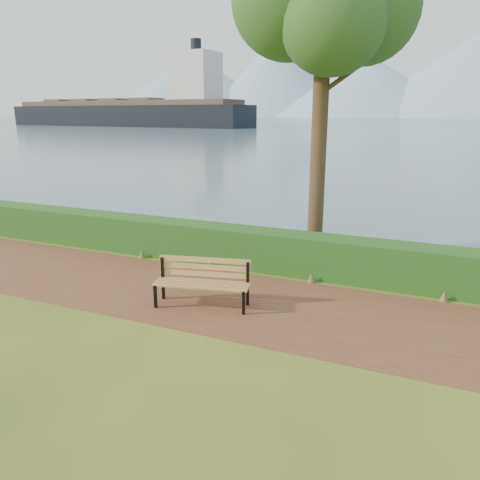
% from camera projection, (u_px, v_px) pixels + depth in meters
% --- Properties ---
extents(ground, '(140.00, 140.00, 0.00)m').
position_uv_depth(ground, '(212.00, 303.00, 9.90)').
color(ground, '#3F5418').
rests_on(ground, ground).
extents(path, '(40.00, 3.40, 0.01)m').
position_uv_depth(path, '(218.00, 298.00, 10.16)').
color(path, '#5A2C1E').
rests_on(path, ground).
extents(hedge, '(32.00, 0.85, 1.00)m').
position_uv_depth(hedge, '(257.00, 249.00, 12.07)').
color(hedge, '#1E4914').
rests_on(hedge, ground).
extents(water, '(700.00, 510.00, 0.00)m').
position_uv_depth(water, '(441.00, 120.00, 239.80)').
color(water, '#3F5965').
rests_on(water, ground).
extents(mountains, '(585.00, 190.00, 70.00)m').
position_uv_depth(mountains, '(436.00, 81.00, 365.17)').
color(mountains, '#829DAE').
rests_on(mountains, ground).
extents(bench, '(2.05, 1.01, 0.99)m').
position_uv_depth(bench, '(203.00, 279.00, 9.67)').
color(bench, black).
rests_on(bench, ground).
extents(cargo_ship, '(81.21, 19.72, 24.41)m').
position_uv_depth(cargo_ship, '(131.00, 113.00, 134.89)').
color(cargo_ship, black).
rests_on(cargo_ship, ground).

